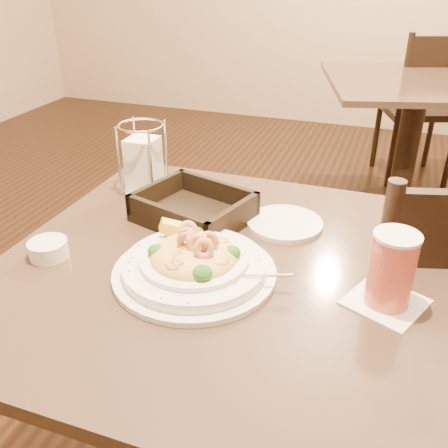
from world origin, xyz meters
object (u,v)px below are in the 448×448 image
(dining_chair_far, at_px, (422,104))
(side_plate, at_px, (285,223))
(main_table, at_px, (221,348))
(butter_ramekin, at_px, (48,249))
(background_table, at_px, (411,125))
(drink_glass, at_px, (391,270))
(bread_basket, at_px, (194,211))
(dining_chair_near, at_px, (430,320))
(napkin_caddy, at_px, (144,163))
(pasta_bowl, at_px, (194,262))

(dining_chair_far, relative_size, side_plate, 5.22)
(main_table, distance_m, butter_ramekin, 0.44)
(side_plate, bearing_deg, background_table, 80.79)
(background_table, height_order, drink_glass, drink_glass)
(bread_basket, xyz_separation_m, butter_ramekin, (-0.22, -0.26, -0.01))
(main_table, bearing_deg, dining_chair_near, 31.99)
(dining_chair_near, bearing_deg, side_plate, -3.00)
(background_table, distance_m, dining_chair_far, 0.50)
(napkin_caddy, distance_m, side_plate, 0.41)
(dining_chair_near, relative_size, side_plate, 5.22)
(pasta_bowl, bearing_deg, main_table, 61.66)
(dining_chair_near, relative_size, napkin_caddy, 4.95)
(side_plate, bearing_deg, drink_glass, -43.01)
(butter_ramekin, bearing_deg, bread_basket, 48.96)
(main_table, height_order, bread_basket, bread_basket)
(background_table, xyz_separation_m, drink_glass, (-0.04, -1.97, 0.31))
(dining_chair_far, xyz_separation_m, side_plate, (-0.34, -2.24, 0.25))
(napkin_caddy, bearing_deg, dining_chair_near, 1.66)
(dining_chair_near, distance_m, dining_chair_far, 2.16)
(main_table, xyz_separation_m, napkin_caddy, (-0.31, 0.26, 0.32))
(side_plate, bearing_deg, dining_chair_near, 12.77)
(butter_ramekin, bearing_deg, dining_chair_near, 25.56)
(background_table, xyz_separation_m, dining_chair_near, (0.09, -1.66, -0.01))
(dining_chair_far, relative_size, napkin_caddy, 4.95)
(background_table, distance_m, pasta_bowl, 2.06)
(background_table, distance_m, butter_ramekin, 2.18)
(main_table, height_order, background_table, same)
(background_table, bearing_deg, butter_ramekin, -109.36)
(napkin_caddy, relative_size, butter_ramekin, 2.29)
(bread_basket, bearing_deg, butter_ramekin, -131.04)
(bread_basket, distance_m, butter_ramekin, 0.34)
(main_table, xyz_separation_m, butter_ramekin, (-0.35, -0.10, 0.25))
(background_table, xyz_separation_m, napkin_caddy, (-0.68, -1.68, 0.32))
(main_table, distance_m, dining_chair_far, 2.48)
(background_table, relative_size, dining_chair_near, 1.20)
(pasta_bowl, height_order, drink_glass, drink_glass)
(bread_basket, height_order, side_plate, bread_basket)
(dining_chair_far, relative_size, butter_ramekin, 11.33)
(bread_basket, bearing_deg, dining_chair_far, 76.50)
(bread_basket, relative_size, side_plate, 1.65)
(napkin_caddy, xyz_separation_m, side_plate, (0.40, -0.06, -0.07))
(bread_basket, relative_size, butter_ramekin, 3.58)
(dining_chair_near, height_order, drink_glass, dining_chair_near)
(drink_glass, bearing_deg, napkin_caddy, 155.77)
(main_table, distance_m, napkin_caddy, 0.51)
(side_plate, bearing_deg, bread_basket, -168.12)
(side_plate, bearing_deg, dining_chair_far, 81.46)
(background_table, distance_m, bread_basket, 1.87)
(bread_basket, bearing_deg, main_table, -51.22)
(dining_chair_near, bearing_deg, napkin_caddy, -14.11)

